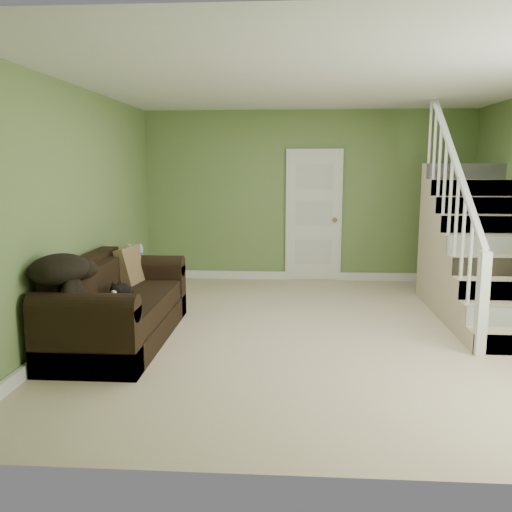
# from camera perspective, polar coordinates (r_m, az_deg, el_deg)

# --- Properties ---
(floor) EXTENTS (5.00, 5.50, 0.01)m
(floor) POSITION_cam_1_polar(r_m,az_deg,el_deg) (5.93, 5.95, -7.98)
(floor) COLOR tan
(floor) RESTS_ON ground
(ceiling) EXTENTS (5.00, 5.50, 0.01)m
(ceiling) POSITION_cam_1_polar(r_m,az_deg,el_deg) (5.71, 6.43, 17.74)
(ceiling) COLOR white
(ceiling) RESTS_ON wall_back
(wall_back) EXTENTS (5.00, 0.04, 2.60)m
(wall_back) POSITION_cam_1_polar(r_m,az_deg,el_deg) (8.41, 5.43, 6.26)
(wall_back) COLOR olive
(wall_back) RESTS_ON floor
(wall_front) EXTENTS (5.00, 0.04, 2.60)m
(wall_front) POSITION_cam_1_polar(r_m,az_deg,el_deg) (2.95, 8.31, -0.02)
(wall_front) COLOR olive
(wall_front) RESTS_ON floor
(wall_left) EXTENTS (0.04, 5.50, 2.60)m
(wall_left) POSITION_cam_1_polar(r_m,az_deg,el_deg) (6.10, -18.06, 4.57)
(wall_left) COLOR olive
(wall_left) RESTS_ON floor
(baseboard_back) EXTENTS (5.00, 0.04, 0.12)m
(baseboard_back) POSITION_cam_1_polar(r_m,az_deg,el_deg) (8.55, 5.30, -2.08)
(baseboard_back) COLOR white
(baseboard_back) RESTS_ON floor
(baseboard_left) EXTENTS (0.04, 5.50, 0.12)m
(baseboard_left) POSITION_cam_1_polar(r_m,az_deg,el_deg) (6.31, -17.21, -6.70)
(baseboard_left) COLOR white
(baseboard_left) RESTS_ON floor
(door) EXTENTS (0.86, 0.12, 2.02)m
(door) POSITION_cam_1_polar(r_m,az_deg,el_deg) (8.40, 6.10, 4.23)
(door) COLOR white
(door) RESTS_ON floor
(staircase) EXTENTS (1.00, 2.51, 2.82)m
(staircase) POSITION_cam_1_polar(r_m,az_deg,el_deg) (7.07, 22.12, -0.42)
(staircase) COLOR tan
(staircase) RESTS_ON floor
(sofa) EXTENTS (0.93, 2.15, 0.85)m
(sofa) POSITION_cam_1_polar(r_m,az_deg,el_deg) (5.73, -14.52, -5.49)
(sofa) COLOR black
(sofa) RESTS_ON floor
(side_table) EXTENTS (0.55, 0.55, 0.76)m
(side_table) POSITION_cam_1_polar(r_m,az_deg,el_deg) (7.31, -12.38, -2.55)
(side_table) COLOR black
(side_table) RESTS_ON floor
(cat) EXTENTS (0.20, 0.43, 0.21)m
(cat) POSITION_cam_1_polar(r_m,az_deg,el_deg) (5.57, -14.08, -3.62)
(cat) COLOR black
(cat) RESTS_ON sofa
(banana) EXTENTS (0.16, 0.20, 0.06)m
(banana) POSITION_cam_1_polar(r_m,az_deg,el_deg) (5.39, -14.83, -4.66)
(banana) COLOR yellow
(banana) RESTS_ON sofa
(throw_pillow) EXTENTS (0.27, 0.46, 0.45)m
(throw_pillow) POSITION_cam_1_polar(r_m,az_deg,el_deg) (6.31, -13.06, -1.06)
(throw_pillow) COLOR #4C361E
(throw_pillow) RESTS_ON sofa
(throw_blanket) EXTENTS (0.62, 0.73, 0.27)m
(throw_blanket) POSITION_cam_1_polar(r_m,az_deg,el_deg) (5.06, -20.00, -1.31)
(throw_blanket) COLOR black
(throw_blanket) RESTS_ON sofa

